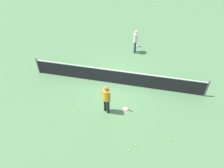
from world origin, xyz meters
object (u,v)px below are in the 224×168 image
at_px(tennis_racket_near_player, 126,109).
at_px(tennis_ball_by_net, 78,110).
at_px(tennis_ball_midcourt, 49,125).
at_px(tennis_ball_stray_right, 129,150).
at_px(tennis_racket_far_player, 137,46).
at_px(tennis_ball_near_player, 170,140).
at_px(player_far_side, 136,40).
at_px(player_near_side, 106,97).
at_px(tennis_ball_stray_left, 136,144).

height_order(tennis_racket_near_player, tennis_ball_by_net, tennis_ball_by_net).
bearing_deg(tennis_ball_midcourt, tennis_ball_stray_right, -7.26).
distance_m(tennis_racket_far_player, tennis_ball_stray_right, 9.06).
bearing_deg(tennis_ball_midcourt, tennis_ball_near_player, 4.09).
xyz_separation_m(tennis_racket_far_player, tennis_ball_near_player, (2.53, -8.12, 0.02)).
bearing_deg(tennis_racket_near_player, tennis_ball_by_net, -165.43).
xyz_separation_m(player_far_side, tennis_ball_by_net, (-2.08, -6.32, -0.98)).
bearing_deg(player_near_side, tennis_ball_stray_left, -43.38).
height_order(player_far_side, tennis_ball_near_player, player_far_side).
xyz_separation_m(tennis_ball_by_net, tennis_ball_midcourt, (-1.03, -1.26, 0.00)).
bearing_deg(tennis_ball_near_player, tennis_ball_stray_right, -152.28).
bearing_deg(tennis_ball_by_net, tennis_racket_far_player, 73.87).
bearing_deg(tennis_ball_midcourt, tennis_ball_stray_left, -1.88).
relative_size(tennis_racket_near_player, tennis_racket_far_player, 1.00).
bearing_deg(tennis_racket_near_player, tennis_ball_stray_left, -67.78).
xyz_separation_m(player_near_side, player_far_side, (0.63, 6.06, 0.00)).
bearing_deg(tennis_ball_near_player, tennis_ball_midcourt, -175.91).
distance_m(player_near_side, tennis_ball_stray_right, 2.67).
relative_size(tennis_ball_near_player, tennis_ball_by_net, 1.00).
xyz_separation_m(player_far_side, tennis_racket_near_player, (0.29, -5.70, -1.00)).
relative_size(tennis_racket_far_player, tennis_ball_near_player, 9.20).
bearing_deg(tennis_ball_by_net, tennis_ball_stray_right, -31.24).
xyz_separation_m(tennis_racket_near_player, tennis_ball_by_net, (-2.37, -0.62, 0.02)).
distance_m(tennis_ball_by_net, tennis_ball_stray_left, 3.49).
bearing_deg(tennis_ball_near_player, tennis_racket_near_player, 146.92).
bearing_deg(tennis_ball_stray_right, tennis_racket_near_player, 102.67).
distance_m(player_near_side, tennis_racket_near_player, 1.41).
relative_size(player_near_side, tennis_ball_near_player, 25.76).
relative_size(player_far_side, tennis_racket_near_player, 2.80).
bearing_deg(tennis_racket_far_player, tennis_ball_stray_left, -82.81).
bearing_deg(tennis_racket_far_player, tennis_ball_near_player, -72.70).
xyz_separation_m(tennis_ball_by_net, tennis_ball_stray_right, (2.91, -1.76, 0.00)).
bearing_deg(tennis_ball_stray_left, player_near_side, 136.62).
xyz_separation_m(player_far_side, tennis_ball_near_player, (2.55, -7.17, -0.98)).
relative_size(player_far_side, tennis_ball_stray_right, 25.76).
bearing_deg(tennis_ball_midcourt, tennis_racket_far_player, 69.81).
distance_m(player_near_side, tennis_ball_stray_left, 2.59).
distance_m(player_near_side, tennis_ball_by_net, 1.76).
relative_size(tennis_ball_midcourt, tennis_ball_stray_left, 1.00).
distance_m(player_far_side, tennis_ball_by_net, 6.72).
bearing_deg(tennis_ball_near_player, tennis_racket_far_player, 107.30).
height_order(tennis_ball_midcourt, tennis_ball_stray_left, same).
relative_size(player_near_side, tennis_racket_far_player, 2.80).
bearing_deg(tennis_ball_stray_right, tennis_racket_far_player, 95.09).
bearing_deg(tennis_ball_stray_left, tennis_racket_near_player, 112.22).
height_order(player_near_side, tennis_ball_midcourt, player_near_side).
relative_size(tennis_ball_near_player, tennis_ball_midcourt, 1.00).
bearing_deg(tennis_ball_stray_left, tennis_racket_far_player, 97.19).
relative_size(tennis_racket_far_player, tennis_ball_stray_right, 9.20).
relative_size(tennis_racket_far_player, tennis_ball_midcourt, 9.20).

